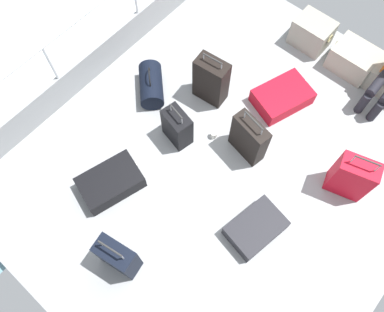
% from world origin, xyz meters
% --- Properties ---
extents(ground_plane, '(4.40, 5.20, 0.06)m').
position_xyz_m(ground_plane, '(0.00, 0.00, -0.03)').
color(ground_plane, '#939699').
extents(gunwale_port, '(0.06, 5.20, 0.45)m').
position_xyz_m(gunwale_port, '(-2.17, 0.00, 0.23)').
color(gunwale_port, '#939699').
rests_on(gunwale_port, ground_plane).
extents(railing_port, '(0.04, 4.20, 1.02)m').
position_xyz_m(railing_port, '(-2.17, 0.00, 0.78)').
color(railing_port, silver).
rests_on(railing_port, ground_plane).
extents(sea_wake, '(12.00, 12.00, 0.01)m').
position_xyz_m(sea_wake, '(-3.60, 0.00, -0.34)').
color(sea_wake, '#6B99A8').
rests_on(sea_wake, ground_plane).
extents(cargo_crate_0, '(0.54, 0.39, 0.40)m').
position_xyz_m(cargo_crate_0, '(-0.30, 2.14, 0.20)').
color(cargo_crate_0, gray).
rests_on(cargo_crate_0, ground_plane).
extents(cargo_crate_1, '(0.60, 0.44, 0.35)m').
position_xyz_m(cargo_crate_1, '(0.36, 2.15, 0.17)').
color(cargo_crate_1, '#9E9989').
rests_on(cargo_crate_1, ground_plane).
extents(suitcase_0, '(0.48, 0.26, 0.74)m').
position_xyz_m(suitcase_0, '(0.05, 0.23, 0.31)').
color(suitcase_0, black).
rests_on(suitcase_0, ground_plane).
extents(suitcase_1, '(0.47, 0.35, 0.77)m').
position_xyz_m(suitcase_1, '(1.22, 0.60, 0.31)').
color(suitcase_1, '#B70C1E').
rests_on(suitcase_1, ground_plane).
extents(suitcase_2, '(0.63, 0.80, 0.23)m').
position_xyz_m(suitcase_2, '(-0.85, -1.17, 0.11)').
color(suitcase_2, black).
rests_on(suitcase_2, ground_plane).
extents(suitcase_3, '(0.53, 0.69, 0.20)m').
position_xyz_m(suitcase_3, '(0.75, -0.50, 0.10)').
color(suitcase_3, black).
rests_on(suitcase_3, ground_plane).
extents(suitcase_4, '(0.68, 0.82, 0.22)m').
position_xyz_m(suitcase_4, '(-0.03, 1.09, 0.11)').
color(suitcase_4, '#B70C1E').
rests_on(suitcase_4, ground_plane).
extents(suitcase_5, '(0.43, 0.28, 0.77)m').
position_xyz_m(suitcase_5, '(-0.79, 0.56, 0.33)').
color(suitcase_5, black).
rests_on(suitcase_5, ground_plane).
extents(suitcase_6, '(0.44, 0.28, 0.74)m').
position_xyz_m(suitcase_6, '(-0.13, -1.72, 0.29)').
color(suitcase_6, black).
rests_on(suitcase_6, ground_plane).
extents(suitcase_7, '(0.40, 0.29, 0.63)m').
position_xyz_m(suitcase_7, '(-0.70, -0.18, 0.25)').
color(suitcase_7, black).
rests_on(suitcase_7, ground_plane).
extents(duffel_bag, '(0.63, 0.62, 0.44)m').
position_xyz_m(duffel_bag, '(-1.41, 0.10, 0.15)').
color(duffel_bag, black).
rests_on(duffel_bag, ground_plane).
extents(paper_cup, '(0.08, 0.08, 0.10)m').
position_xyz_m(paper_cup, '(-0.36, 0.12, 0.05)').
color(paper_cup, white).
rests_on(paper_cup, ground_plane).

